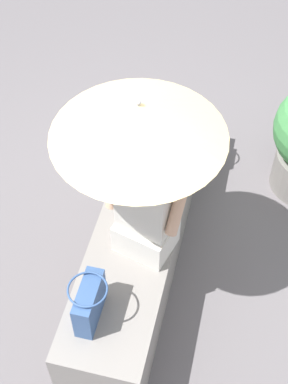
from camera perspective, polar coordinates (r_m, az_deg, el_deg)
ground_plane at (r=4.09m, az=-0.15°, el=-6.05°), size 14.00×14.00×0.00m
stone_bench at (r=3.89m, az=-0.16°, el=-4.03°), size 2.31×0.53×0.49m
person_seated at (r=3.21m, az=0.19°, el=-1.51°), size 0.36×0.51×0.90m
parasol at (r=2.83m, az=-0.57°, el=7.39°), size 0.95×0.95×1.12m
handbag_black at (r=4.11m, az=3.70°, el=8.08°), size 0.24×0.18×0.32m
tote_bag_canvas at (r=3.70m, az=2.23°, el=2.39°), size 0.31×0.23×0.34m
shoulder_bag_spare at (r=3.15m, az=-5.65°, el=-11.27°), size 0.30×0.22×0.30m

